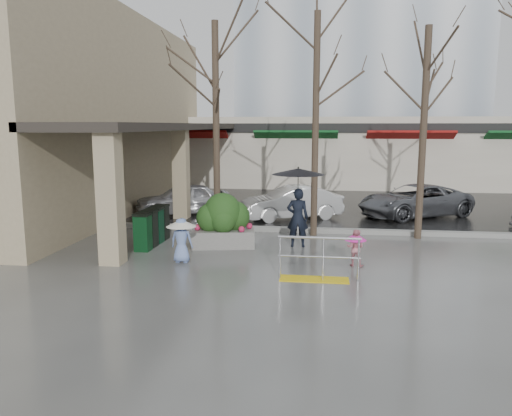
% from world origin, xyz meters
% --- Properties ---
extents(ground, '(120.00, 120.00, 0.00)m').
position_xyz_m(ground, '(0.00, 0.00, 0.00)').
color(ground, '#51514F').
rests_on(ground, ground).
extents(street_asphalt, '(120.00, 36.00, 0.01)m').
position_xyz_m(street_asphalt, '(0.00, 22.00, 0.01)').
color(street_asphalt, black).
rests_on(street_asphalt, ground).
extents(curb, '(120.00, 0.30, 0.15)m').
position_xyz_m(curb, '(0.00, 4.00, 0.07)').
color(curb, gray).
rests_on(curb, ground).
extents(near_building, '(6.00, 18.00, 8.00)m').
position_xyz_m(near_building, '(-9.00, 8.00, 4.00)').
color(near_building, tan).
rests_on(near_building, ground).
extents(canopy_slab, '(2.80, 18.00, 0.25)m').
position_xyz_m(canopy_slab, '(-4.80, 8.00, 3.62)').
color(canopy_slab, '#2D2823').
rests_on(canopy_slab, pillar_front).
extents(pillar_front, '(0.55, 0.55, 3.50)m').
position_xyz_m(pillar_front, '(-3.90, -0.50, 1.75)').
color(pillar_front, tan).
rests_on(pillar_front, ground).
extents(pillar_back, '(0.55, 0.55, 3.50)m').
position_xyz_m(pillar_back, '(-3.90, 6.00, 1.75)').
color(pillar_back, tan).
rests_on(pillar_back, ground).
extents(storefront_row, '(34.00, 6.74, 4.00)m').
position_xyz_m(storefront_row, '(2.00, 17.97, 2.01)').
color(storefront_row, beige).
rests_on(storefront_row, ground).
extents(office_tower, '(18.00, 12.00, 25.00)m').
position_xyz_m(office_tower, '(4.00, 30.00, 12.50)').
color(office_tower, '#8C99A8').
rests_on(office_tower, ground).
extents(handrail, '(1.90, 0.50, 1.03)m').
position_xyz_m(handrail, '(1.36, -1.20, 0.38)').
color(handrail, yellow).
rests_on(handrail, ground).
extents(tree_west, '(3.20, 3.20, 6.80)m').
position_xyz_m(tree_west, '(-2.00, 3.60, 5.08)').
color(tree_west, '#382B21').
rests_on(tree_west, ground).
extents(tree_midwest, '(3.20, 3.20, 7.00)m').
position_xyz_m(tree_midwest, '(1.20, 3.60, 5.23)').
color(tree_midwest, '#382B21').
rests_on(tree_midwest, ground).
extents(tree_mideast, '(3.20, 3.20, 6.50)m').
position_xyz_m(tree_mideast, '(4.50, 3.60, 4.86)').
color(tree_mideast, '#382B21').
rests_on(tree_mideast, ground).
extents(woman, '(1.55, 1.55, 2.37)m').
position_xyz_m(woman, '(0.75, 1.97, 1.53)').
color(woman, black).
rests_on(woman, ground).
extents(child_pink, '(0.56, 0.56, 0.95)m').
position_xyz_m(child_pink, '(2.31, 0.10, 0.55)').
color(child_pink, pink).
rests_on(child_pink, ground).
extents(child_blue, '(0.79, 0.79, 1.18)m').
position_xyz_m(child_blue, '(-2.17, -0.13, 0.73)').
color(child_blue, '#738DCD').
rests_on(child_blue, ground).
extents(planter, '(1.97, 1.24, 1.60)m').
position_xyz_m(planter, '(-1.43, 1.70, 0.76)').
color(planter, gray).
rests_on(planter, ground).
extents(news_boxes, '(0.50, 1.97, 1.09)m').
position_xyz_m(news_boxes, '(-3.58, 1.66, 0.55)').
color(news_boxes, '#0E3D1C').
rests_on(news_boxes, ground).
extents(car_a, '(3.99, 2.78, 1.26)m').
position_xyz_m(car_a, '(-4.09, 6.77, 0.63)').
color(car_a, '#BCBDC2').
rests_on(car_a, ground).
extents(car_b, '(4.03, 2.79, 1.26)m').
position_xyz_m(car_b, '(0.31, 6.35, 0.63)').
color(car_b, white).
rests_on(car_b, ground).
extents(car_c, '(4.98, 4.04, 1.26)m').
position_xyz_m(car_c, '(5.06, 7.50, 0.63)').
color(car_c, slate).
rests_on(car_c, ground).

